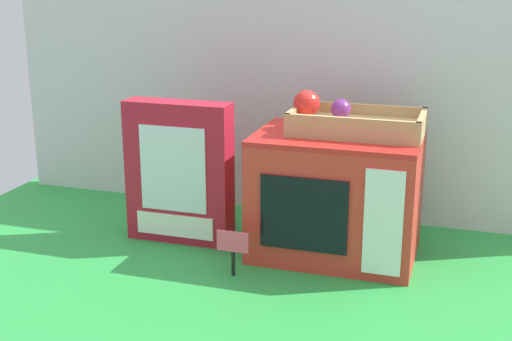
# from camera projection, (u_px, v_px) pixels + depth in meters

# --- Properties ---
(ground_plane) EXTENTS (1.70, 1.70, 0.00)m
(ground_plane) POSITION_uv_depth(u_px,v_px,m) (267.00, 254.00, 1.60)
(ground_plane) COLOR green
(ground_plane) RESTS_ON ground
(display_back_panel) EXTENTS (1.61, 0.03, 0.71)m
(display_back_panel) POSITION_uv_depth(u_px,v_px,m) (303.00, 79.00, 1.78)
(display_back_panel) COLOR silver
(display_back_panel) RESTS_ON ground
(toy_microwave) EXTENTS (0.36, 0.26, 0.28)m
(toy_microwave) POSITION_uv_depth(u_px,v_px,m) (336.00, 195.00, 1.56)
(toy_microwave) COLOR red
(toy_microwave) RESTS_ON ground
(food_groups_crate) EXTENTS (0.29, 0.17, 0.09)m
(food_groups_crate) POSITION_uv_depth(u_px,v_px,m) (350.00, 122.00, 1.53)
(food_groups_crate) COLOR tan
(food_groups_crate) RESTS_ON toy_microwave
(cookie_set_box) EXTENTS (0.25, 0.07, 0.34)m
(cookie_set_box) POSITION_uv_depth(u_px,v_px,m) (179.00, 172.00, 1.64)
(cookie_set_box) COLOR #B2192D
(cookie_set_box) RESTS_ON ground
(price_sign) EXTENTS (0.07, 0.01, 0.10)m
(price_sign) POSITION_uv_depth(u_px,v_px,m) (233.00, 246.00, 1.47)
(price_sign) COLOR black
(price_sign) RESTS_ON ground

